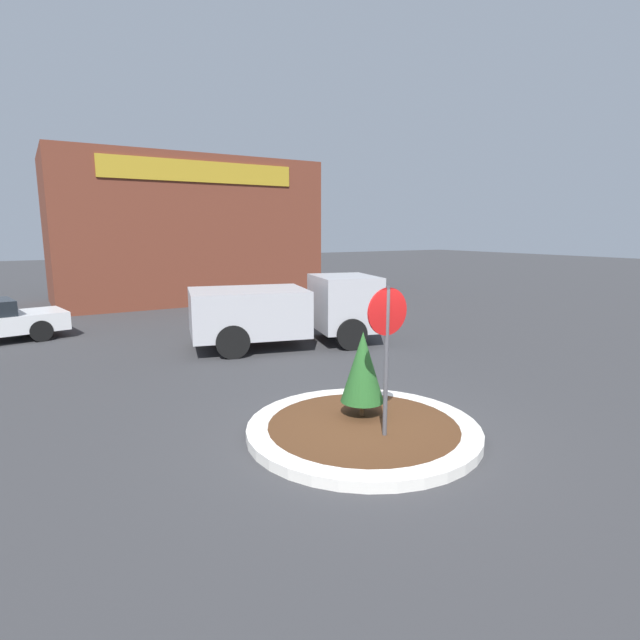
% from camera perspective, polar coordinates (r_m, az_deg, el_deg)
% --- Properties ---
extents(ground_plane, '(120.00, 120.00, 0.00)m').
position_cam_1_polar(ground_plane, '(8.62, 4.92, -12.88)').
color(ground_plane, '#38383A').
extents(traffic_island, '(3.89, 3.89, 0.17)m').
position_cam_1_polar(traffic_island, '(8.58, 4.93, -12.35)').
color(traffic_island, silver).
rests_on(traffic_island, ground_plane).
extents(stop_sign, '(0.74, 0.07, 2.54)m').
position_cam_1_polar(stop_sign, '(7.71, 7.65, -1.86)').
color(stop_sign, '#4C4C51').
rests_on(stop_sign, ground_plane).
extents(island_shrub, '(0.76, 0.76, 1.50)m').
position_cam_1_polar(island_shrub, '(8.66, 4.90, -5.36)').
color(island_shrub, brown).
rests_on(island_shrub, traffic_island).
extents(utility_truck, '(5.81, 3.52, 2.03)m').
position_cam_1_polar(utility_truck, '(14.69, -3.83, 1.24)').
color(utility_truck, '#B2B2B7').
rests_on(utility_truck, ground_plane).
extents(storefront_building, '(12.14, 6.07, 6.70)m').
position_cam_1_polar(storefront_building, '(25.86, -15.23, 9.80)').
color(storefront_building, brown).
rests_on(storefront_building, ground_plane).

